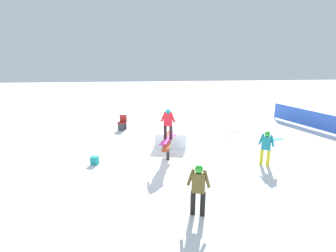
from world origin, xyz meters
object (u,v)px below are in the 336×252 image
(main_rider_on_rail, at_px, (168,125))
(loose_snowboard_coral, at_px, (231,133))
(bystander_teal, at_px, (266,146))
(folding_chair, at_px, (122,123))
(loose_snowboard_cyan, at_px, (272,140))
(backpack_on_snow, at_px, (95,160))
(rail_feature, at_px, (168,143))
(bystander_brown, at_px, (198,187))

(main_rider_on_rail, distance_m, loose_snowboard_coral, 5.48)
(loose_snowboard_coral, bearing_deg, bystander_teal, 49.07)
(loose_snowboard_coral, bearing_deg, folding_chair, -51.84)
(loose_snowboard_cyan, relative_size, backpack_on_snow, 3.96)
(loose_snowboard_cyan, bearing_deg, rail_feature, 7.74)
(main_rider_on_rail, relative_size, loose_snowboard_coral, 1.03)
(folding_chair, bearing_deg, bystander_teal, -22.51)
(bystander_teal, bearing_deg, loose_snowboard_coral, -56.35)
(backpack_on_snow, bearing_deg, loose_snowboard_coral, 51.96)
(rail_feature, xyz_separation_m, loose_snowboard_cyan, (-2.15, 5.71, -0.77))
(main_rider_on_rail, relative_size, backpack_on_snow, 4.52)
(bystander_brown, bearing_deg, loose_snowboard_cyan, -111.97)
(bystander_brown, distance_m, loose_snowboard_cyan, 8.11)
(bystander_teal, xyz_separation_m, loose_snowboard_coral, (-4.36, 0.01, -0.82))
(backpack_on_snow, bearing_deg, bystander_teal, 18.85)
(bystander_teal, distance_m, folding_chair, 8.43)
(backpack_on_snow, bearing_deg, folding_chair, 105.76)
(bystander_brown, xyz_separation_m, loose_snowboard_coral, (-7.50, 3.42, -0.87))
(rail_feature, relative_size, bystander_brown, 1.62)
(rail_feature, relative_size, main_rider_on_rail, 1.65)
(bystander_teal, distance_m, loose_snowboard_cyan, 3.61)
(main_rider_on_rail, xyz_separation_m, backpack_on_snow, (0.23, -3.09, -1.40))
(rail_feature, relative_size, loose_snowboard_coral, 1.70)
(rail_feature, xyz_separation_m, folding_chair, (-4.70, -2.36, -0.37))
(rail_feature, bearing_deg, loose_snowboard_coral, 141.30)
(bystander_brown, xyz_separation_m, bystander_teal, (-3.14, 3.40, -0.05))
(rail_feature, distance_m, folding_chair, 5.27)
(bystander_brown, bearing_deg, bystander_teal, -119.35)
(main_rider_on_rail, xyz_separation_m, bystander_brown, (4.03, 0.53, -0.70))
(loose_snowboard_coral, bearing_deg, main_rider_on_rail, 0.53)
(bystander_brown, height_order, backpack_on_snow, bystander_brown)
(rail_feature, xyz_separation_m, bystander_brown, (4.03, 0.53, 0.10))
(loose_snowboard_coral, distance_m, backpack_on_snow, 7.95)
(rail_feature, distance_m, main_rider_on_rail, 0.79)
(loose_snowboard_coral, height_order, loose_snowboard_cyan, same)
(loose_snowboard_cyan, distance_m, folding_chair, 8.47)
(rail_feature, height_order, bystander_teal, bystander_teal)
(main_rider_on_rail, distance_m, backpack_on_snow, 3.40)
(main_rider_on_rail, distance_m, bystander_brown, 4.13)
(loose_snowboard_coral, bearing_deg, rail_feature, 0.53)
(rail_feature, xyz_separation_m, bystander_teal, (0.90, 3.93, 0.05))
(bystander_brown, distance_m, bystander_teal, 4.63)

